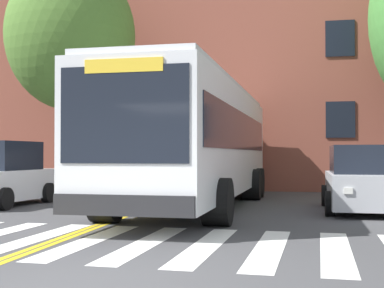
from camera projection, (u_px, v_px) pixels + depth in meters
The scene contains 9 objects.
ground_plane at pixel (69, 285), 6.07m from camera, with size 120.00×120.00×0.00m, color #424244.
crosswalk at pixel (175, 244), 8.74m from camera, with size 11.80×4.25×0.01m.
lane_line_yellow_inner at pixel (198, 188), 22.89m from camera, with size 0.12×36.00×0.01m, color gold.
lane_line_yellow_outer at pixel (202, 188), 22.86m from camera, with size 0.12×36.00×0.01m, color gold.
city_bus at pixel (197, 141), 14.93m from camera, with size 3.27×12.08×3.38m.
car_white_near_lane at pixel (0, 176), 15.41m from camera, with size 2.16×3.79×1.85m.
car_silver_far_lane at pixel (362, 181), 13.82m from camera, with size 2.02×4.08×1.71m.
street_tree_curbside_small at pixel (71, 38), 19.55m from camera, with size 6.44×6.39×8.55m.
building_facade at pixel (232, 69), 26.05m from camera, with size 35.37×9.40×11.22m.
Camera 1 is at (2.54, -5.72, 1.49)m, focal length 50.00 mm.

